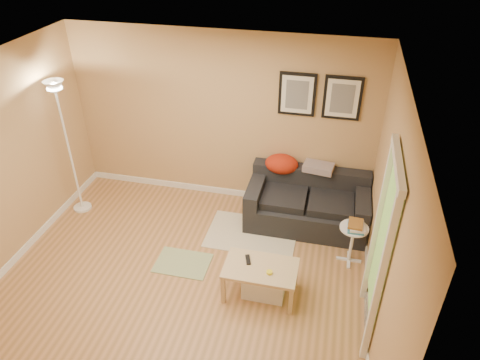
{
  "coord_description": "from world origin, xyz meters",
  "views": [
    {
      "loc": [
        1.61,
        -3.72,
        4.05
      ],
      "look_at": [
        0.55,
        0.85,
        1.05
      ],
      "focal_mm": 33.25,
      "sensor_mm": 36.0,
      "label": 1
    }
  ],
  "objects_px": {
    "floor_lamp": "(70,153)",
    "coffee_table": "(260,280)",
    "side_table": "(351,244)",
    "storage_bin": "(264,283)",
    "book_stack": "(356,226)",
    "sofa": "(307,202)"
  },
  "relations": [
    {
      "from": "book_stack",
      "to": "coffee_table",
      "type": "bearing_deg",
      "value": -163.55
    },
    {
      "from": "book_stack",
      "to": "sofa",
      "type": "bearing_deg",
      "value": 112.24
    },
    {
      "from": "side_table",
      "to": "book_stack",
      "type": "xyz_separation_m",
      "value": [
        0.02,
        -0.01,
        0.32
      ]
    },
    {
      "from": "sofa",
      "to": "book_stack",
      "type": "bearing_deg",
      "value": -46.37
    },
    {
      "from": "storage_bin",
      "to": "book_stack",
      "type": "height_order",
      "value": "book_stack"
    },
    {
      "from": "storage_bin",
      "to": "sofa",
      "type": "bearing_deg",
      "value": 76.8
    },
    {
      "from": "book_stack",
      "to": "floor_lamp",
      "type": "relative_size",
      "value": 0.13
    },
    {
      "from": "sofa",
      "to": "storage_bin",
      "type": "distance_m",
      "value": 1.53
    },
    {
      "from": "book_stack",
      "to": "storage_bin",
      "type": "bearing_deg",
      "value": -163.37
    },
    {
      "from": "floor_lamp",
      "to": "coffee_table",
      "type": "bearing_deg",
      "value": -20.01
    },
    {
      "from": "side_table",
      "to": "book_stack",
      "type": "bearing_deg",
      "value": -38.08
    },
    {
      "from": "side_table",
      "to": "book_stack",
      "type": "height_order",
      "value": "book_stack"
    },
    {
      "from": "book_stack",
      "to": "floor_lamp",
      "type": "bearing_deg",
      "value": 154.73
    },
    {
      "from": "coffee_table",
      "to": "storage_bin",
      "type": "height_order",
      "value": "coffee_table"
    },
    {
      "from": "sofa",
      "to": "floor_lamp",
      "type": "distance_m",
      "value": 3.46
    },
    {
      "from": "sofa",
      "to": "storage_bin",
      "type": "height_order",
      "value": "sofa"
    },
    {
      "from": "coffee_table",
      "to": "side_table",
      "type": "distance_m",
      "value": 1.32
    },
    {
      "from": "coffee_table",
      "to": "side_table",
      "type": "xyz_separation_m",
      "value": [
        1.03,
        0.83,
        0.06
      ]
    },
    {
      "from": "coffee_table",
      "to": "storage_bin",
      "type": "xyz_separation_m",
      "value": [
        0.05,
        0.03,
        -0.06
      ]
    },
    {
      "from": "storage_bin",
      "to": "side_table",
      "type": "bearing_deg",
      "value": 38.97
    },
    {
      "from": "sofa",
      "to": "coffee_table",
      "type": "bearing_deg",
      "value": -104.6
    },
    {
      "from": "sofa",
      "to": "floor_lamp",
      "type": "relative_size",
      "value": 0.83
    }
  ]
}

